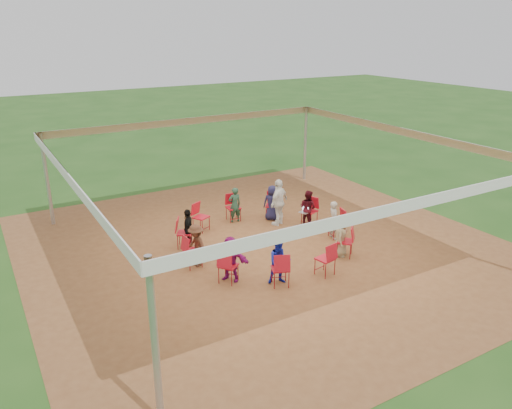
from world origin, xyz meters
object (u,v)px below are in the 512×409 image
person_seated_0 (308,208)px  person_seated_1 (272,203)px  chair_8 (325,259)px  standing_person (279,202)px  cable_coil (263,237)px  chair_3 (201,217)px  person_seated_8 (334,220)px  chair_4 (184,233)px  person_seated_4 (196,245)px  person_seated_3 (188,228)px  person_seated_5 (230,259)px  person_seated_7 (341,236)px  chair_1 (272,206)px  chair_5 (192,251)px  laptop (305,210)px  chair_6 (228,266)px  chair_0 (310,211)px  person_seated_2 (235,205)px  chair_10 (337,224)px  chair_9 (345,241)px  chair_7 (280,269)px  chair_2 (233,208)px

person_seated_0 → person_seated_1: 1.23m
chair_8 → standing_person: standing_person is taller
standing_person → cable_coil: bearing=6.8°
chair_3 → person_seated_8: 4.09m
chair_4 → person_seated_4: 1.28m
standing_person → chair_3: bearing=-44.2°
chair_3 → person_seated_4: (-1.11, -2.16, 0.14)m
person_seated_4 → chair_8: bearing=47.8°
person_seated_3 → person_seated_5: same height
chair_3 → person_seated_7: person_seated_7 is taller
person_seated_1 → standing_person: standing_person is taller
chair_1 → person_seated_7: 3.40m
chair_5 → laptop: (4.21, 0.80, 0.11)m
person_seated_5 → cable_coil: (2.10, 1.90, -0.57)m
person_seated_0 → person_seated_7: size_ratio=1.00×
chair_6 → laptop: (3.78, 2.02, 0.11)m
chair_0 → person_seated_2: (-1.98, 1.41, 0.14)m
cable_coil → person_seated_7: bearing=-61.4°
chair_1 → chair_3: bearing=32.7°
chair_0 → chair_10: 1.30m
person_seated_8 → person_seated_4: bearing=98.2°
chair_6 → person_seated_1: 4.46m
chair_9 → standing_person: size_ratio=0.59×
chair_3 → chair_7: size_ratio=1.00×
chair_6 → person_seated_4: (-0.31, 1.23, 0.14)m
person_seated_5 → standing_person: size_ratio=0.77×
chair_6 → cable_coil: bearing=96.2°
chair_1 → chair_2: (-1.21, 0.48, 0.00)m
chair_2 → person_seated_4: (-2.39, -2.42, 0.14)m
chair_4 → cable_coil: chair_4 is taller
person_seated_4 → cable_coil: 2.68m
chair_2 → chair_3: same height
person_seated_1 → cable_coil: 1.61m
person_seated_8 → chair_3: bearing=64.8°
chair_4 → chair_10: bearing=98.2°
person_seated_0 → person_seated_1: bearing=16.4°
chair_0 → cable_coil: (-1.86, -0.15, -0.43)m
cable_coil → person_seated_5: bearing=-137.7°
chair_4 → person_seated_3: 0.19m
person_seated_5 → cable_coil: 2.89m
chair_9 → chair_0: bearing=32.7°
chair_5 → chair_7: bearing=32.7°
person_seated_1 → person_seated_7: size_ratio=1.00×
chair_0 → chair_9: bearing=147.3°
person_seated_8 → person_seated_2: bearing=49.1°
person_seated_0 → person_seated_3: same height
person_seated_7 → person_seated_3: bearing=98.2°
chair_0 → chair_9: (-0.57, -2.43, 0.00)m
chair_1 → chair_8: bearing=114.5°
person_seated_0 → person_seated_8: (0.07, -1.23, 0.00)m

